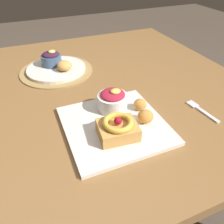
{
  "coord_description": "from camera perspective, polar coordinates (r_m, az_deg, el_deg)",
  "views": [
    {
      "loc": [
        -0.18,
        -0.69,
        1.15
      ],
      "look_at": [
        0.02,
        -0.22,
        0.77
      ],
      "focal_mm": 35.34,
      "sensor_mm": 36.0,
      "label": 1
    }
  ],
  "objects": [
    {
      "name": "fork",
      "position": [
        0.76,
        21.89,
        0.56
      ],
      "size": [
        0.03,
        0.13,
        0.0
      ],
      "rotation": [
        0.0,
        0.0,
        1.67
      ],
      "color": "silver",
      "rests_on": "dining_table"
    },
    {
      "name": "back_pastry",
      "position": [
        0.93,
        -12.25,
        11.63
      ],
      "size": [
        0.06,
        0.06,
        0.04
      ],
      "primitive_type": "ellipsoid",
      "color": "#C68E47",
      "rests_on": "back_plate"
    },
    {
      "name": "ground_plane",
      "position": [
        1.36,
        -4.62,
        -21.21
      ],
      "size": [
        8.0,
        8.0,
        0.0
      ],
      "primitive_type": "plane",
      "color": "brown"
    },
    {
      "name": "cake_slice",
      "position": [
        0.59,
        1.5,
        -4.19
      ],
      "size": [
        0.11,
        0.1,
        0.06
      ],
      "rotation": [
        0.0,
        0.0,
        -0.11
      ],
      "color": "#C68E47",
      "rests_on": "front_plate"
    },
    {
      "name": "back_ramekin",
      "position": [
        0.98,
        -15.42,
        13.19
      ],
      "size": [
        0.08,
        0.08,
        0.07
      ],
      "color": "#3D5675",
      "rests_on": "back_plate"
    },
    {
      "name": "fritter_front",
      "position": [
        0.64,
        8.65,
        -1.13
      ],
      "size": [
        0.05,
        0.04,
        0.04
      ],
      "primitive_type": "ellipsoid",
      "color": "#BC7F38",
      "rests_on": "front_plate"
    },
    {
      "name": "dining_table",
      "position": [
        0.88,
        -6.66,
        1.18
      ],
      "size": [
        1.22,
        1.1,
        0.73
      ],
      "color": "brown",
      "rests_on": "ground_plane"
    },
    {
      "name": "berry_ramekin",
      "position": [
        0.68,
        0.19,
        3.04
      ],
      "size": [
        0.09,
        0.09,
        0.07
      ],
      "color": "white",
      "rests_on": "front_plate"
    },
    {
      "name": "front_plate",
      "position": [
        0.64,
        0.69,
        -3.41
      ],
      "size": [
        0.28,
        0.28,
        0.01
      ],
      "primitive_type": "cube",
      "color": "silver",
      "rests_on": "dining_table"
    },
    {
      "name": "fritter_middle",
      "position": [
        0.69,
        7.28,
        1.96
      ],
      "size": [
        0.04,
        0.04,
        0.04
      ],
      "primitive_type": "ellipsoid",
      "color": "#BC7F38",
      "rests_on": "front_plate"
    },
    {
      "name": "back_plate",
      "position": [
        0.97,
        -14.21,
        10.78
      ],
      "size": [
        0.24,
        0.24,
        0.01
      ],
      "primitive_type": "cylinder",
      "color": "silver",
      "rests_on": "woven_placemat"
    },
    {
      "name": "woven_placemat",
      "position": [
        0.97,
        -14.13,
        10.33
      ],
      "size": [
        0.3,
        0.3,
        0.0
      ],
      "primitive_type": "cylinder",
      "color": "#997A47",
      "rests_on": "dining_table"
    }
  ]
}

